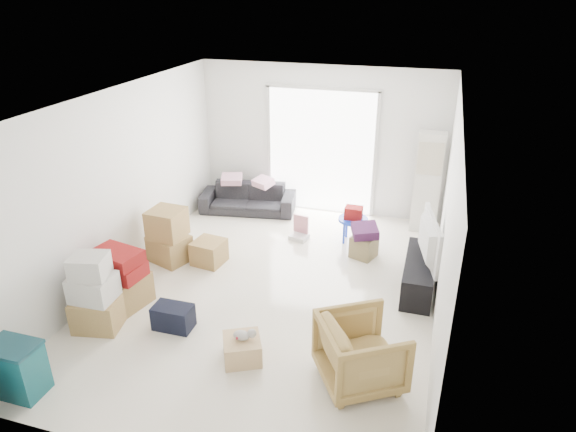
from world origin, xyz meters
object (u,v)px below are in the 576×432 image
Objects in this scene: ac_tower at (427,183)px; kids_table at (353,217)px; armchair at (361,349)px; wood_crate at (242,349)px; television at (421,255)px; tv_console at (419,274)px; sofa at (248,194)px; storage_bins at (17,369)px; ottoman at (364,246)px.

ac_tower is 2.80× the size of kids_table.
armchair is 1.36× the size of kids_table.
armchair is at bearing 1.63° from wood_crate.
television reaches higher than wood_crate.
ac_tower is 2.00m from television.
tv_console is 0.77× the size of sofa.
storage_bins is (-3.90, -3.31, 0.08)m from tv_console.
wood_crate is (2.06, 1.17, -0.17)m from storage_bins.
kids_table is at bearing 119.53° from ottoman.
tv_console is at bearing -44.95° from kids_table.
storage_bins reaches higher than television.
sofa is (-3.28, 1.82, 0.12)m from tv_console.
storage_bins reaches higher than tv_console.
storage_bins is 5.25m from kids_table.
storage_bins is (-0.62, -5.14, -0.03)m from sofa.
wood_crate is at bearing -130.62° from tv_console.
tv_console is 1.65m from kids_table.
television is (0.00, 0.00, 0.30)m from tv_console.
ac_tower is 4.13m from armchair.
television is 3.75m from sofa.
television is at bearing -37.56° from ottoman.
sofa reaches higher than television.
armchair is at bearing -102.99° from tv_console.
television is at bearing -44.95° from kids_table.
sofa is 2.07× the size of armchair.
ac_tower is 1.56× the size of television.
armchair is at bearing 154.75° from television.
armchair is 2.83m from ottoman.
wood_crate is (-1.79, -4.12, -0.73)m from ac_tower.
kids_table is (2.74, 4.47, 0.13)m from storage_bins.
sofa is 5.18m from storage_bins.
tv_console is at bearing 40.36° from storage_bins.
television is at bearing 0.00° from tv_console.
ac_tower is 4.55m from wood_crate.
ottoman is 0.60m from kids_table.
tv_console is 3.86× the size of ottoman.
ac_tower is at bearing -10.81° from television.
ac_tower reaches higher than sofa.
sofa reaches higher than storage_bins.
ottoman is (3.01, 4.00, -0.13)m from storage_bins.
television is 1.63m from kids_table.
storage_bins is (-3.85, -5.29, -0.57)m from ac_tower.
armchair reaches higher than television.
sofa is at bearing 3.83° from armchair.
armchair is 3.33m from kids_table.
ac_tower is 1.69m from ottoman.
storage_bins is at bearing -121.56° from kids_table.
wood_crate is at bearing -113.51° from ac_tower.
kids_table is at bearing 58.44° from storage_bins.
ac_tower is at bearing 36.58° from kids_table.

